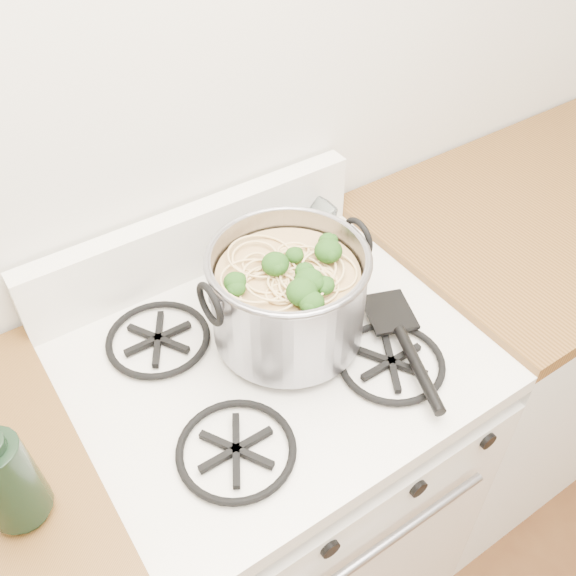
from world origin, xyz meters
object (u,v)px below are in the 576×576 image
(gas_range, at_px, (277,480))
(glass_bowl, at_px, (270,234))
(stock_pot, at_px, (288,296))
(spatula, at_px, (389,310))
(bottle, at_px, (2,470))

(gas_range, height_order, glass_bowl, glass_bowl)
(stock_pot, xyz_separation_m, spatula, (0.19, -0.07, -0.08))
(gas_range, xyz_separation_m, glass_bowl, (0.17, 0.28, 0.50))
(gas_range, xyz_separation_m, stock_pot, (0.05, 0.02, 0.58))
(spatula, bearing_deg, stock_pot, 179.29)
(spatula, bearing_deg, bottle, -158.79)
(glass_bowl, distance_m, bottle, 0.76)
(gas_range, relative_size, stock_pot, 2.81)
(gas_range, height_order, stock_pot, stock_pot)
(gas_range, bearing_deg, spatula, -12.56)
(spatula, distance_m, glass_bowl, 0.34)
(bottle, bearing_deg, stock_pot, 21.17)
(gas_range, relative_size, glass_bowl, 8.67)
(stock_pot, distance_m, glass_bowl, 0.30)
(bottle, bearing_deg, gas_range, 19.62)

